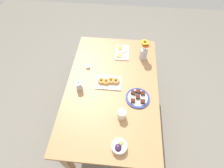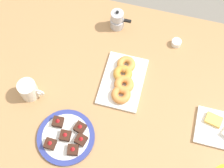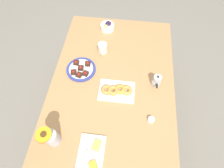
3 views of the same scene
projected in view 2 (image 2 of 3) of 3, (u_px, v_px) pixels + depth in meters
The scene contains 7 objects.
ground_plane at pixel (112, 134), 2.11m from camera, with size 6.00×6.00×0.00m, color slate.
dining_table at pixel (112, 95), 1.52m from camera, with size 1.60×1.00×0.74m.
coffee_mug at pixel (29, 90), 1.39m from camera, with size 0.12×0.08×0.09m.
croissant_platter at pixel (123, 80), 1.44m from camera, with size 0.19×0.28×0.05m.
jam_cup_honey at pixel (176, 43), 1.54m from camera, with size 0.05×0.05×0.03m.
dessert_plate at pixel (66, 137), 1.33m from camera, with size 0.25×0.25×0.05m.
moka_pot at pixel (117, 20), 1.56m from camera, with size 0.11×0.07×0.12m.
Camera 2 is at (0.16, -0.59, 2.05)m, focal length 50.00 mm.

